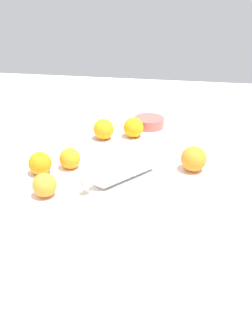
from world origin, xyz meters
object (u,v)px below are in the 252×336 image
(orange_2, at_px, (40,164))
(ceramic_bowl, at_px, (149,122))
(water_bottle, at_px, (121,170))
(orange_3, at_px, (103,129))
(orange_1, at_px, (194,159))
(orange_5, at_px, (45,185))
(orange_0, at_px, (133,127))
(orange_4, at_px, (70,158))

(orange_2, xyz_separation_m, ceramic_bowl, (0.29, 0.45, -0.02))
(water_bottle, distance_m, orange_2, 0.25)
(orange_3, distance_m, ceramic_bowl, 0.22)
(ceramic_bowl, bearing_deg, water_bottle, -94.33)
(water_bottle, xyz_separation_m, orange_1, (0.21, 0.10, 0.01))
(orange_3, distance_m, orange_5, 0.42)
(orange_0, distance_m, orange_1, 0.33)
(orange_0, relative_size, ceramic_bowl, 0.62)
(orange_1, xyz_separation_m, orange_5, (-0.41, -0.22, -0.01))
(orange_2, height_order, orange_5, orange_2)
(water_bottle, bearing_deg, ceramic_bowl, -144.29)
(orange_1, height_order, orange_3, orange_1)
(water_bottle, bearing_deg, orange_3, -117.78)
(orange_5, bearing_deg, orange_3, 80.25)
(orange_1, bearing_deg, orange_3, 149.44)
(orange_0, bearing_deg, water_bottle, -87.83)
(orange_3, xyz_separation_m, orange_5, (-0.07, -0.42, -0.00))
(orange_3, height_order, ceramic_bowl, orange_3)
(orange_2, bearing_deg, orange_1, 12.87)
(ceramic_bowl, bearing_deg, orange_2, -122.17)
(orange_0, height_order, orange_5, orange_0)
(orange_0, relative_size, orange_2, 1.06)
(orange_5, bearing_deg, water_bottle, 32.92)
(orange_1, distance_m, orange_5, 0.46)
(orange_4, bearing_deg, orange_1, 7.28)
(water_bottle, distance_m, ceramic_bowl, 0.45)
(water_bottle, relative_size, orange_2, 3.15)
(water_bottle, xyz_separation_m, orange_0, (-0.01, 0.33, 0.01))
(orange_4, distance_m, orange_5, 0.17)
(water_bottle, bearing_deg, orange_2, -47.93)
(water_bottle, relative_size, orange_4, 3.34)
(orange_1, bearing_deg, orange_4, -172.72)
(ceramic_bowl, bearing_deg, orange_5, -111.62)
(orange_0, bearing_deg, orange_2, -125.05)
(water_bottle, distance_m, orange_3, 0.32)
(orange_1, bearing_deg, ceramic_bowl, 117.35)
(orange_0, distance_m, orange_5, 0.49)
(orange_0, xyz_separation_m, orange_4, (-0.16, -0.28, -0.00))
(orange_0, bearing_deg, orange_1, -46.07)
(orange_3, xyz_separation_m, orange_4, (-0.05, -0.25, -0.00))
(orange_5, height_order, ceramic_bowl, orange_5)
(ceramic_bowl, bearing_deg, orange_4, -117.52)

